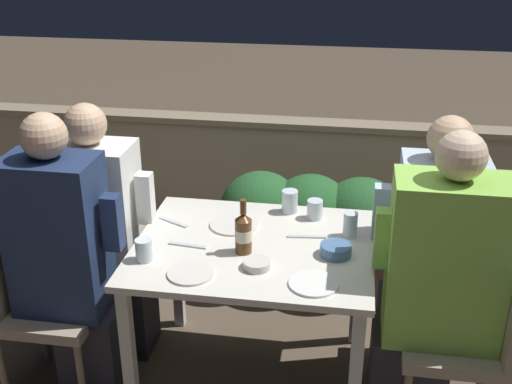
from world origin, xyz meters
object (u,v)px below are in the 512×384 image
Objects in this scene: person_green_blouse at (435,288)px; chair_right_far at (468,288)px; person_navy_jumper at (68,261)px; chair_left_near at (32,290)px; chair_left_far at (69,255)px; person_blue_shirt at (428,255)px; beer_bottle at (243,232)px; chair_right_near at (479,326)px; person_white_polo at (104,233)px.

person_green_blouse is 1.60× the size of chair_right_far.
chair_left_near is at bearing -180.00° from person_navy_jumper.
chair_left_near is at bearing -95.73° from chair_left_far.
chair_left_far is 1.88m from chair_right_far.
person_blue_shirt is at bearing 11.88° from person_navy_jumper.
person_navy_jumper reaches higher than chair_left_far.
person_green_blouse is 5.48× the size of beer_bottle.
person_navy_jumper is at bearing -178.75° from chair_right_near.
person_navy_jumper is 5.49× the size of beer_bottle.
chair_right_near is 0.38m from person_blue_shirt.
person_blue_shirt is 0.83m from beer_bottle.
person_white_polo is 0.98× the size of person_blue_shirt.
person_navy_jumper reaches higher than person_white_polo.
chair_left_far is at bearing 116.09° from person_navy_jumper.
person_navy_jumper is at bearing -63.91° from chair_left_far.
chair_right_near is at bearing -9.53° from person_white_polo.
beer_bottle is at bearing 176.55° from chair_right_near.
chair_left_near and chair_right_near have the same top height.
chair_left_near is 1.73m from person_green_blouse.
beer_bottle reaches higher than chair_left_far.
person_blue_shirt reaches higher than chair_right_far.
chair_left_near is 1.76m from person_blue_shirt.
person_white_polo is 1.54× the size of chair_right_near.
chair_left_far is 0.62× the size of person_green_blouse.
person_white_polo is at bearing 169.30° from person_green_blouse.
beer_bottle is (-0.98, 0.06, 0.32)m from chair_right_near.
person_blue_shirt reaches higher than beer_bottle.
chair_right_far is at bearing 9.57° from chair_left_near.
chair_left_far is 3.42× the size of beer_bottle.
chair_left_near is at bearing -178.87° from chair_right_near.
chair_left_far is 1.91m from chair_right_near.
chair_left_near is at bearing -170.43° from chair_right_far.
chair_right_near is (1.69, -0.28, -0.14)m from person_white_polo.
chair_right_far is (1.91, 0.32, 0.00)m from chair_left_near.
person_green_blouse is at bearing -89.47° from person_blue_shirt.
person_green_blouse is at bearing 1.25° from chair_left_near.
chair_right_near is at bearing 1.13° from chair_left_near.
chair_right_near and chair_right_far have the same top height.
person_white_polo is (0.19, -0.00, 0.14)m from chair_left_far.
chair_right_near is 1.00× the size of chair_right_far.
chair_right_near is at bearing -8.57° from chair_left_far.
chair_left_far is 1.73m from person_green_blouse.
chair_right_near is (1.73, 0.04, -0.17)m from person_navy_jumper.
person_white_polo is (0.03, 0.32, -0.03)m from person_navy_jumper.
chair_left_near is 0.64× the size of person_blue_shirt.
person_blue_shirt is at bearing 10.61° from chair_left_near.
chair_right_far is (1.88, 0.00, 0.00)m from chair_left_far.
chair_left_near is 0.42m from person_white_polo.
chair_left_near is 0.62× the size of person_green_blouse.
chair_right_near is 0.64× the size of person_blue_shirt.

